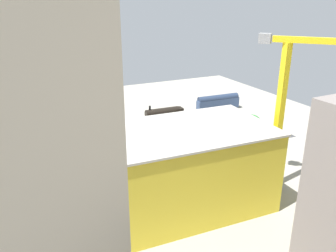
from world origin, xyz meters
TOP-DOWN VIEW (x-y plane):
  - ground_plane at (0.00, 0.00)m, footprint 150.70×150.70m
  - rail_bed at (0.00, -18.97)m, footprint 94.73×18.64m
  - street_asphalt at (0.00, 4.71)m, footprint 94.49×13.04m
  - track_rails at (0.00, -18.97)m, footprint 94.11×12.21m
  - platform_canopy_near at (8.53, -11.59)m, footprint 55.78×6.80m
  - locomotive at (-17.46, -22.28)m, footprint 15.54×3.70m
  - passenger_coach at (-39.56, -22.27)m, footprint 17.53×3.56m
  - parked_car_0 at (-15.50, 1.08)m, footprint 4.48×2.12m
  - parked_car_1 at (-7.85, 1.74)m, footprint 4.54×1.86m
  - parked_car_2 at (-0.99, 1.40)m, footprint 4.21×2.04m
  - parked_car_3 at (5.61, 1.20)m, footprint 4.70×2.02m
  - parked_car_4 at (12.04, 1.18)m, footprint 4.18×2.12m
  - parked_car_5 at (18.81, 1.72)m, footprint 4.72×1.83m
  - parked_car_6 at (25.77, 1.53)m, footprint 4.77×1.78m
  - construction_building at (5.76, 29.14)m, footprint 40.43×21.79m
  - construction_roof_slab at (5.76, 29.14)m, footprint 41.06×22.41m
  - tower_crane at (-20.24, 33.16)m, footprint 18.78×20.77m
  - box_truck_0 at (9.77, 12.97)m, footprint 8.37×2.62m
  - box_truck_1 at (10.84, 13.49)m, footprint 10.28×2.96m
  - street_tree_0 at (13.04, 9.97)m, footprint 4.29×4.29m
  - street_tree_1 at (-30.36, 9.13)m, footprint 6.04×6.04m
  - street_tree_2 at (-12.71, 9.61)m, footprint 4.34×4.34m
  - street_tree_3 at (7.26, 9.76)m, footprint 5.89×5.89m
  - traffic_light at (9.83, 0.08)m, footprint 0.50×0.36m

SIDE VIEW (x-z plane):
  - ground_plane at x=0.00m, z-range 0.00..0.00m
  - rail_bed at x=0.00m, z-range 0.00..0.01m
  - street_asphalt at x=0.00m, z-range 0.00..0.01m
  - track_rails at x=0.00m, z-range 0.12..0.24m
  - parked_car_4 at x=12.04m, z-range -0.08..1.43m
  - parked_car_2 at x=-0.99m, z-range -0.10..1.59m
  - parked_car_3 at x=5.61m, z-range -0.10..1.59m
  - parked_car_5 at x=18.81m, z-range -0.09..1.60m
  - parked_car_0 at x=-15.50m, z-range -0.08..1.62m
  - parked_car_6 at x=25.77m, z-range -0.09..1.63m
  - parked_car_1 at x=-7.85m, z-range -0.11..1.66m
  - box_truck_0 at x=9.77m, z-range -0.03..3.12m
  - box_truck_1 at x=10.84m, z-range -0.01..3.37m
  - locomotive at x=-17.46m, z-range -0.78..4.62m
  - passenger_coach at x=-39.56m, z-range 0.18..6.30m
  - platform_canopy_near at x=8.53m, z-range 2.05..6.62m
  - traffic_light at x=9.83m, z-range 1.08..7.65m
  - street_tree_2 at x=-12.71m, z-range 1.12..7.74m
  - street_tree_3 at x=7.26m, z-range 0.90..8.61m
  - street_tree_0 at x=13.04m, z-range 1.46..8.74m
  - street_tree_1 at x=-30.36m, z-range 1.46..10.44m
  - construction_building at x=5.76m, z-range 0.00..16.63m
  - construction_roof_slab at x=5.76m, z-range 16.63..17.03m
  - tower_crane at x=-20.24m, z-range 3.22..37.41m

